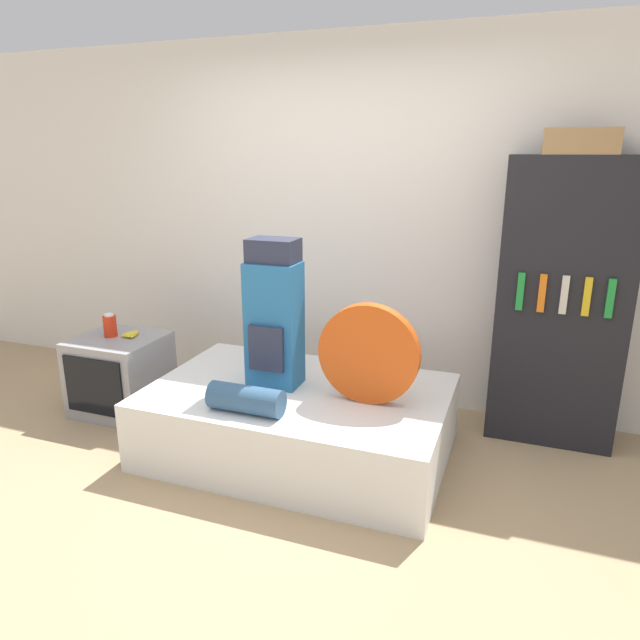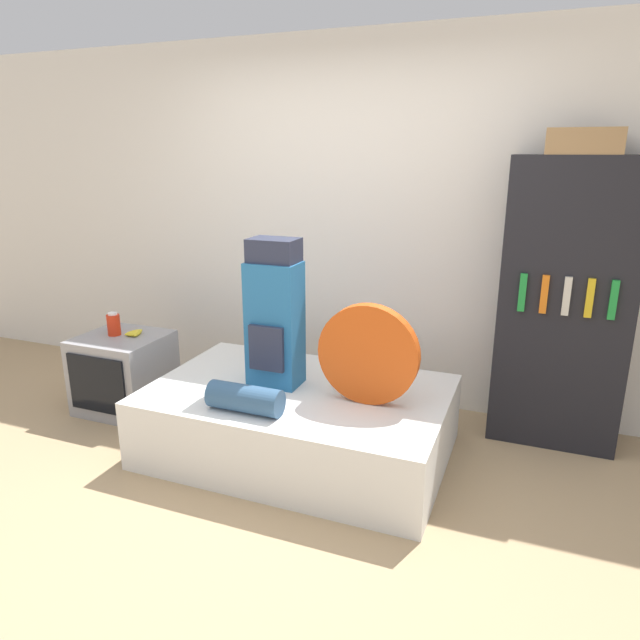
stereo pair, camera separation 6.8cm
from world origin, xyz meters
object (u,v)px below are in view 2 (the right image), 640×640
Objects in this scene: cardboard_box at (584,141)px; television at (124,373)px; sleeping_roll at (245,398)px; tent_bag at (368,354)px; canister at (114,324)px; bookshelf at (564,306)px; backpack at (275,316)px.

television is at bearing -167.49° from cardboard_box.
sleeping_roll is 2.39m from cardboard_box.
cardboard_box reaches higher than tent_bag.
canister is at bearing 158.37° from sleeping_roll.
bookshelf is at bearing 67.57° from cardboard_box.
backpack is 1.55× the size of television.
tent_bag is 1.72m from cardboard_box.
tent_bag is 1.45× the size of cardboard_box.
sleeping_roll is at bearing -21.63° from canister.
cardboard_box reaches higher than bookshelf.
sleeping_roll is at bearing -22.04° from television.
backpack reaches higher than sleeping_roll.
cardboard_box is at bearing 36.02° from sleeping_roll.
bookshelf is at bearing 38.71° from tent_bag.
tent_bag is 0.73m from sleeping_roll.
tent_bag is 3.52× the size of canister.
sleeping_roll is 1.06× the size of cardboard_box.
canister is (-1.34, 0.53, 0.13)m from sleeping_roll.
backpack is at bearing 92.39° from sleeping_roll.
canister is at bearing 175.41° from backpack.
cardboard_box is at bearing 38.31° from tent_bag.
tent_bag reaches higher than canister.
backpack reaches higher than tent_bag.
canister is at bearing -167.98° from cardboard_box.
canister is 3.02m from bookshelf.
cardboard_box is (-0.01, -0.02, 0.97)m from bookshelf.
sleeping_roll is 0.24× the size of bookshelf.
canister is (-1.33, 0.11, -0.23)m from backpack.
bookshelf is (1.01, 0.81, 0.18)m from tent_bag.
tent_bag is at bearing -5.61° from backpack.
cardboard_box is at bearing 12.02° from canister.
backpack is 0.56m from sleeping_roll.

